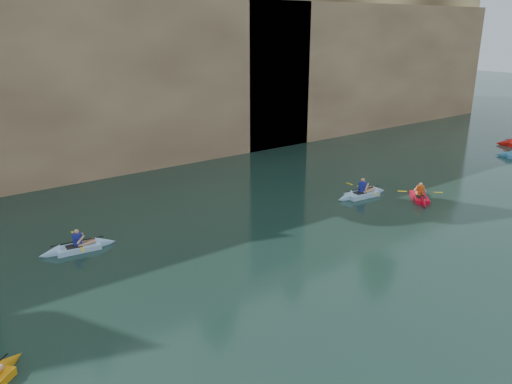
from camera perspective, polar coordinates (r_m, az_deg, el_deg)
cliff at (r=35.73m, az=-21.58°, el=14.19°), size 70.00×16.00×12.00m
cliff_slab_center at (r=29.45m, az=-13.59°, el=13.68°), size 24.00×2.40×11.40m
cliff_slab_east at (r=41.68m, az=13.33°, el=13.90°), size 26.00×2.40×9.84m
sea_cave_center at (r=27.63m, az=-23.85°, el=3.69°), size 3.50×1.00×3.20m
sea_cave_east at (r=33.32m, az=0.15°, el=8.71°), size 5.00×1.00×4.50m
kayaker_ltblue_near at (r=24.77m, az=12.01°, el=-0.21°), size 3.02×2.30×1.17m
kayaker_red_far at (r=25.14m, az=18.19°, el=-0.51°), size 2.38×2.50×1.03m
kayaker_ltblue_mid at (r=19.68m, az=-19.65°, el=-5.97°), size 2.82×2.10×1.05m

